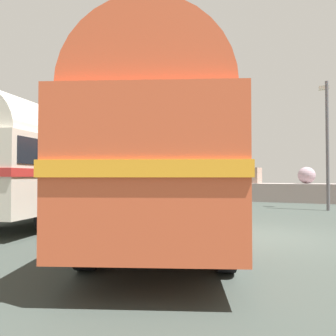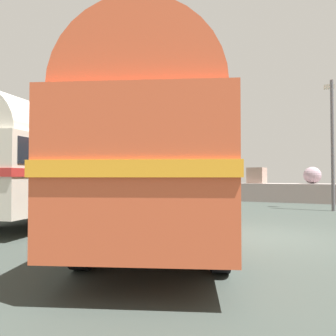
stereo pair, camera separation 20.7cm
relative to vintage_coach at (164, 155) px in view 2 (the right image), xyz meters
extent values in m
cube|color=#323A35|center=(2.05, 1.22, -2.04)|extent=(32.00, 26.00, 0.02)
cube|color=gray|center=(2.05, 13.02, -1.50)|extent=(31.36, 1.80, 1.10)
sphere|color=#A07A95|center=(-10.18, 12.54, -0.47)|extent=(0.96, 0.96, 0.96)
sphere|color=gray|center=(-7.41, 13.46, -0.44)|extent=(1.03, 1.03, 1.03)
sphere|color=gray|center=(-3.51, 13.01, -0.29)|extent=(1.32, 1.32, 1.32)
cube|color=tan|center=(0.30, 13.00, -0.47)|extent=(1.15, 1.13, 0.97)
sphere|color=#A08691|center=(3.43, 13.23, -0.46)|extent=(0.98, 0.98, 0.98)
cylinder|color=black|center=(-1.92, 2.07, -1.55)|extent=(0.59, 1.00, 0.96)
cylinder|color=black|center=(0.16, 2.82, -1.55)|extent=(0.59, 1.00, 0.96)
cylinder|color=black|center=(-0.15, -2.83, -1.55)|extent=(0.59, 1.00, 0.96)
cylinder|color=black|center=(1.92, -2.08, -1.55)|extent=(0.59, 1.00, 0.96)
cube|color=#CC5431|center=(0.00, 0.00, -0.48)|extent=(5.11, 8.72, 2.10)
cylinder|color=#CC5431|center=(0.00, 0.00, 0.57)|extent=(4.80, 8.33, 2.20)
cube|color=orange|center=(0.00, 0.00, -0.42)|extent=(5.18, 8.81, 0.20)
cube|color=black|center=(0.00, 0.00, 0.10)|extent=(5.03, 8.41, 0.64)
cube|color=silver|center=(-1.45, 4.01, -1.35)|extent=(2.20, 0.92, 0.28)
cylinder|color=black|center=(-6.31, 4.30, -1.55)|extent=(0.44, 0.99, 0.96)
cylinder|color=black|center=(-4.14, 4.69, -1.55)|extent=(0.44, 0.99, 0.96)
cylinder|color=black|center=(-3.22, -0.44, -1.55)|extent=(0.44, 0.99, 0.96)
cube|color=silver|center=(-4.77, 1.93, -0.48)|extent=(3.84, 8.69, 2.10)
cylinder|color=silver|center=(-4.77, 1.93, 0.57)|extent=(3.58, 8.33, 2.20)
cube|color=#B72C29|center=(-4.77, 1.93, -0.42)|extent=(3.90, 8.78, 0.20)
cube|color=black|center=(-4.77, 1.93, 0.10)|extent=(3.82, 8.37, 0.64)
cube|color=silver|center=(-5.52, 6.14, -1.35)|extent=(2.27, 0.56, 0.28)
cylinder|color=#5B5B60|center=(4.20, 8.51, 0.84)|extent=(0.14, 0.14, 5.78)
cube|color=beige|center=(4.13, 9.26, 3.63)|extent=(0.44, 0.24, 0.18)
camera|label=1|loc=(3.04, -7.08, -0.51)|focal=33.72mm
camera|label=2|loc=(3.23, -7.00, -0.51)|focal=33.72mm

